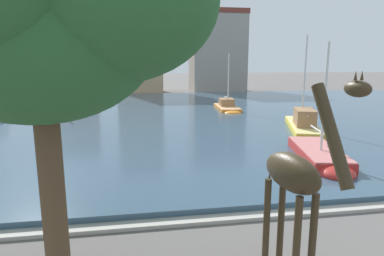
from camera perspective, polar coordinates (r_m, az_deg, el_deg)
The scene contains 11 objects.
harbor_water at distance 31.08m, azimuth -7.01°, elevation 2.19°, with size 77.89×41.57×0.32m, color #334C60.
quay_edge_coping at distance 10.91m, azimuth -1.91°, elevation -15.68°, with size 77.89×0.50×0.12m, color #ADA89E.
giraffe_statue at distance 7.77m, azimuth 17.28°, elevation -8.21°, with size 1.02×2.75×4.85m.
sailboat_navy at distance 37.26m, azimuth -21.78°, elevation 3.29°, with size 3.22×6.37×8.29m.
sailboat_yellow at distance 25.18m, azimuth 18.22°, elevation 0.56°, with size 4.26×8.18×6.80m.
sailboat_red at distance 17.23m, azimuth 21.16°, elevation -4.90°, with size 2.99×6.16×5.91m.
sailboat_orange at distance 33.59m, azimuth 6.10°, elevation 3.37°, with size 2.34×6.08×5.81m.
shade_tree at distance 7.80m, azimuth -23.40°, elevation 16.13°, with size 6.35×6.93×7.82m.
townhouse_end_terrace at distance 54.53m, azimuth -19.41°, elevation 10.62°, with size 6.17×5.20×10.02m.
townhouse_corner_house at distance 56.50m, azimuth -9.00°, elevation 13.01°, with size 7.31×6.62×13.77m.
townhouse_narrow_midrow at distance 58.77m, azimuth 4.32°, elevation 12.90°, with size 9.14×6.59×13.48m.
Camera 1 is at (-1.25, -1.59, 4.99)m, focal length 31.28 mm.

